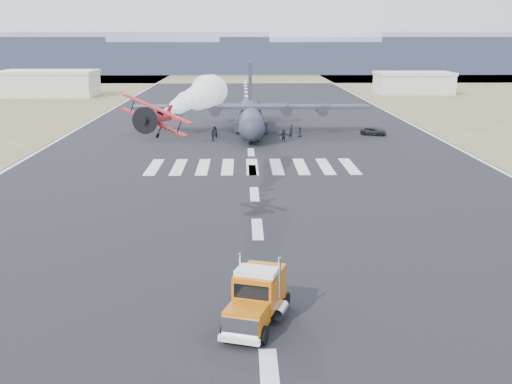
{
  "coord_description": "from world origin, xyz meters",
  "views": [
    {
      "loc": [
        -1.25,
        -26.99,
        15.67
      ],
      "look_at": [
        -0.19,
        20.62,
        4.0
      ],
      "focal_mm": 45.0,
      "sensor_mm": 36.0,
      "label": 1
    }
  ],
  "objects_px": {
    "crew_h": "(257,136)",
    "hangar_left": "(49,83)",
    "hangar_right": "(413,83)",
    "crew_g": "(290,133)",
    "crew_e": "(300,132)",
    "crew_d": "(213,135)",
    "semi_truck": "(257,296)",
    "crew_b": "(215,132)",
    "aerobatic_biplane": "(157,118)",
    "crew_a": "(292,129)",
    "crew_f": "(284,136)",
    "crew_c": "(214,131)",
    "support_vehicle": "(374,132)",
    "transport_aircraft": "(251,114)"
  },
  "relations": [
    {
      "from": "crew_h",
      "to": "hangar_left",
      "type": "bearing_deg",
      "value": -69.71
    },
    {
      "from": "hangar_left",
      "to": "hangar_right",
      "type": "distance_m",
      "value": 98.13
    },
    {
      "from": "hangar_left",
      "to": "crew_g",
      "type": "relative_size",
      "value": 13.89
    },
    {
      "from": "crew_e",
      "to": "crew_g",
      "type": "height_order",
      "value": "crew_g"
    },
    {
      "from": "crew_d",
      "to": "hangar_right",
      "type": "bearing_deg",
      "value": -57.43
    },
    {
      "from": "semi_truck",
      "to": "crew_b",
      "type": "bearing_deg",
      "value": 112.31
    },
    {
      "from": "aerobatic_biplane",
      "to": "crew_e",
      "type": "relative_size",
      "value": 3.29
    },
    {
      "from": "semi_truck",
      "to": "crew_a",
      "type": "bearing_deg",
      "value": 102.12
    },
    {
      "from": "crew_d",
      "to": "crew_f",
      "type": "height_order",
      "value": "crew_d"
    },
    {
      "from": "crew_c",
      "to": "crew_g",
      "type": "xyz_separation_m",
      "value": [
        11.95,
        -3.2,
        0.07
      ]
    },
    {
      "from": "crew_g",
      "to": "crew_b",
      "type": "bearing_deg",
      "value": 141.87
    },
    {
      "from": "support_vehicle",
      "to": "crew_d",
      "type": "distance_m",
      "value": 26.17
    },
    {
      "from": "aerobatic_biplane",
      "to": "crew_d",
      "type": "relative_size",
      "value": 2.75
    },
    {
      "from": "crew_a",
      "to": "crew_f",
      "type": "distance_m",
      "value": 8.02
    },
    {
      "from": "hangar_right",
      "to": "crew_d",
      "type": "distance_m",
      "value": 95.52
    },
    {
      "from": "crew_c",
      "to": "crew_f",
      "type": "relative_size",
      "value": 0.88
    },
    {
      "from": "crew_e",
      "to": "aerobatic_biplane",
      "type": "bearing_deg",
      "value": -50.66
    },
    {
      "from": "semi_truck",
      "to": "support_vehicle",
      "type": "relative_size",
      "value": 1.75
    },
    {
      "from": "crew_e",
      "to": "crew_g",
      "type": "xyz_separation_m",
      "value": [
        -1.65,
        -1.91,
        0.09
      ]
    },
    {
      "from": "hangar_left",
      "to": "crew_a",
      "type": "distance_m",
      "value": 90.37
    },
    {
      "from": "semi_truck",
      "to": "crew_b",
      "type": "distance_m",
      "value": 66.73
    },
    {
      "from": "crew_e",
      "to": "crew_h",
      "type": "xyz_separation_m",
      "value": [
        -6.98,
        -4.64,
        0.07
      ]
    },
    {
      "from": "crew_c",
      "to": "transport_aircraft",
      "type": "bearing_deg",
      "value": 57.68
    },
    {
      "from": "semi_truck",
      "to": "crew_f",
      "type": "distance_m",
      "value": 62.76
    },
    {
      "from": "crew_b",
      "to": "aerobatic_biplane",
      "type": "bearing_deg",
      "value": 10.89
    },
    {
      "from": "crew_f",
      "to": "crew_h",
      "type": "height_order",
      "value": "crew_f"
    },
    {
      "from": "crew_a",
      "to": "aerobatic_biplane",
      "type": "bearing_deg",
      "value": -25.37
    },
    {
      "from": "crew_b",
      "to": "crew_h",
      "type": "distance_m",
      "value": 7.41
    },
    {
      "from": "crew_h",
      "to": "semi_truck",
      "type": "bearing_deg",
      "value": 74.12
    },
    {
      "from": "aerobatic_biplane",
      "to": "support_vehicle",
      "type": "relative_size",
      "value": 1.24
    },
    {
      "from": "hangar_left",
      "to": "semi_truck",
      "type": "relative_size",
      "value": 3.36
    },
    {
      "from": "hangar_right",
      "to": "transport_aircraft",
      "type": "bearing_deg",
      "value": -122.96
    },
    {
      "from": "support_vehicle",
      "to": "crew_b",
      "type": "relative_size",
      "value": 2.38
    },
    {
      "from": "hangar_right",
      "to": "crew_g",
      "type": "bearing_deg",
      "value": -116.87
    },
    {
      "from": "crew_c",
      "to": "support_vehicle",
      "type": "bearing_deg",
      "value": 20.24
    },
    {
      "from": "hangar_left",
      "to": "crew_h",
      "type": "bearing_deg",
      "value": -55.14
    },
    {
      "from": "crew_a",
      "to": "crew_d",
      "type": "height_order",
      "value": "crew_d"
    },
    {
      "from": "hangar_left",
      "to": "crew_d",
      "type": "xyz_separation_m",
      "value": [
        46.39,
        -75.35,
        -2.47
      ]
    },
    {
      "from": "semi_truck",
      "to": "crew_g",
      "type": "relative_size",
      "value": 4.14
    },
    {
      "from": "semi_truck",
      "to": "crew_c",
      "type": "relative_size",
      "value": 4.49
    },
    {
      "from": "transport_aircraft",
      "to": "crew_f",
      "type": "relative_size",
      "value": 20.72
    },
    {
      "from": "crew_c",
      "to": "crew_e",
      "type": "relative_size",
      "value": 1.03
    },
    {
      "from": "hangar_left",
      "to": "aerobatic_biplane",
      "type": "distance_m",
      "value": 132.45
    },
    {
      "from": "support_vehicle",
      "to": "crew_e",
      "type": "xyz_separation_m",
      "value": [
        -12.02,
        -1.52,
        0.21
      ]
    },
    {
      "from": "support_vehicle",
      "to": "crew_c",
      "type": "relative_size",
      "value": 2.57
    },
    {
      "from": "crew_e",
      "to": "crew_f",
      "type": "distance_m",
      "value": 5.72
    },
    {
      "from": "support_vehicle",
      "to": "crew_f",
      "type": "bearing_deg",
      "value": 137.5
    },
    {
      "from": "crew_b",
      "to": "crew_c",
      "type": "relative_size",
      "value": 1.08
    },
    {
      "from": "crew_a",
      "to": "semi_truck",
      "type": "bearing_deg",
      "value": -16.9
    },
    {
      "from": "transport_aircraft",
      "to": "crew_a",
      "type": "bearing_deg",
      "value": -24.27
    }
  ]
}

